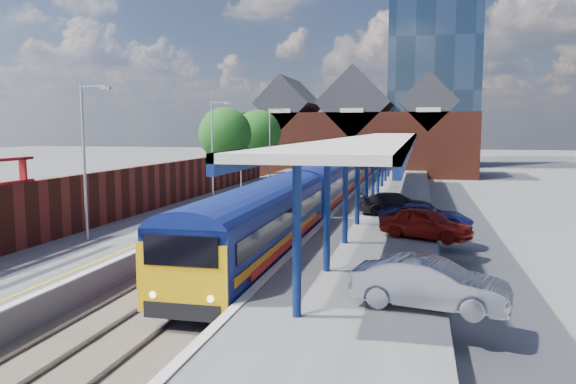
# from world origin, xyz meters

# --- Properties ---
(ground) EXTENTS (240.00, 240.00, 0.00)m
(ground) POSITION_xyz_m (0.00, 30.00, 0.00)
(ground) COLOR #5B5B5E
(ground) RESTS_ON ground
(ballast_bed) EXTENTS (6.00, 76.00, 0.06)m
(ballast_bed) POSITION_xyz_m (0.00, 20.00, 0.03)
(ballast_bed) COLOR #473D33
(ballast_bed) RESTS_ON ground
(rails) EXTENTS (4.51, 76.00, 0.14)m
(rails) POSITION_xyz_m (0.00, 20.00, 0.12)
(rails) COLOR slate
(rails) RESTS_ON ground
(left_platform) EXTENTS (5.00, 76.00, 1.00)m
(left_platform) POSITION_xyz_m (-5.50, 20.00, 0.50)
(left_platform) COLOR #565659
(left_platform) RESTS_ON ground
(right_platform) EXTENTS (6.00, 76.00, 1.00)m
(right_platform) POSITION_xyz_m (6.00, 20.00, 0.50)
(right_platform) COLOR #565659
(right_platform) RESTS_ON ground
(coping_left) EXTENTS (0.30, 76.00, 0.05)m
(coping_left) POSITION_xyz_m (-3.15, 20.00, 1.02)
(coping_left) COLOR silver
(coping_left) RESTS_ON left_platform
(coping_right) EXTENTS (0.30, 76.00, 0.05)m
(coping_right) POSITION_xyz_m (3.15, 20.00, 1.02)
(coping_right) COLOR silver
(coping_right) RESTS_ON right_platform
(yellow_line) EXTENTS (0.14, 76.00, 0.01)m
(yellow_line) POSITION_xyz_m (-3.75, 20.00, 1.01)
(yellow_line) COLOR yellow
(yellow_line) RESTS_ON left_platform
(train) EXTENTS (2.89, 65.91, 3.45)m
(train) POSITION_xyz_m (1.49, 31.18, 2.12)
(train) COLOR navy
(train) RESTS_ON ground
(canopy) EXTENTS (4.50, 52.00, 4.48)m
(canopy) POSITION_xyz_m (5.48, 21.95, 5.25)
(canopy) COLOR navy
(canopy) RESTS_ON right_platform
(lamp_post_b) EXTENTS (1.48, 0.18, 7.00)m
(lamp_post_b) POSITION_xyz_m (-6.36, 6.00, 4.99)
(lamp_post_b) COLOR #A5A8AA
(lamp_post_b) RESTS_ON left_platform
(lamp_post_c) EXTENTS (1.48, 0.18, 7.00)m
(lamp_post_c) POSITION_xyz_m (-6.36, 22.00, 4.99)
(lamp_post_c) COLOR #A5A8AA
(lamp_post_c) RESTS_ON left_platform
(lamp_post_d) EXTENTS (1.48, 0.18, 7.00)m
(lamp_post_d) POSITION_xyz_m (-6.36, 38.00, 4.99)
(lamp_post_d) COLOR #A5A8AA
(lamp_post_d) RESTS_ON left_platform
(platform_sign) EXTENTS (0.55, 0.08, 2.50)m
(platform_sign) POSITION_xyz_m (-5.00, 24.00, 2.69)
(platform_sign) COLOR #A5A8AA
(platform_sign) RESTS_ON left_platform
(brick_wall) EXTENTS (0.35, 50.00, 3.86)m
(brick_wall) POSITION_xyz_m (-8.10, 13.54, 2.45)
(brick_wall) COLOR #5A2417
(brick_wall) RESTS_ON left_platform
(station_building) EXTENTS (30.00, 12.12, 13.78)m
(station_building) POSITION_xyz_m (0.00, 58.00, 5.45)
(station_building) COLOR #5A2417
(station_building) RESTS_ON ground
(glass_tower) EXTENTS (14.20, 14.20, 40.30)m
(glass_tower) POSITION_xyz_m (10.00, 80.00, 20.20)
(glass_tower) COLOR #435D72
(glass_tower) RESTS_ON ground
(tree_near) EXTENTS (5.20, 5.20, 8.10)m
(tree_near) POSITION_xyz_m (-10.35, 35.91, 5.35)
(tree_near) COLOR #382314
(tree_near) RESTS_ON ground
(tree_far) EXTENTS (5.20, 5.20, 8.10)m
(tree_far) POSITION_xyz_m (-9.35, 43.91, 5.35)
(tree_far) COLOR #382314
(tree_far) RESTS_ON ground
(parked_car_red) EXTENTS (4.55, 3.38, 1.44)m
(parked_car_red) POSITION_xyz_m (8.50, 9.83, 1.72)
(parked_car_red) COLOR maroon
(parked_car_red) RESTS_ON right_platform
(parked_car_silver) EXTENTS (4.56, 2.34, 1.43)m
(parked_car_silver) POSITION_xyz_m (8.50, -0.49, 1.72)
(parked_car_silver) COLOR #B9BABE
(parked_car_silver) RESTS_ON right_platform
(parked_car_dark) EXTENTS (4.69, 2.75, 1.28)m
(parked_car_dark) POSITION_xyz_m (6.86, 16.97, 1.64)
(parked_car_dark) COLOR black
(parked_car_dark) RESTS_ON right_platform
(parked_car_blue) EXTENTS (4.69, 2.29, 1.28)m
(parked_car_blue) POSITION_xyz_m (8.50, 12.18, 1.64)
(parked_car_blue) COLOR navy
(parked_car_blue) RESTS_ON right_platform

